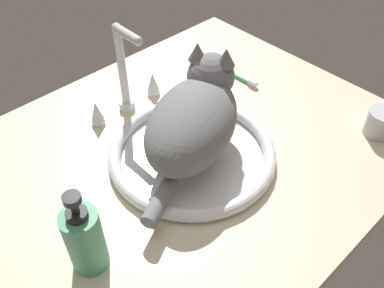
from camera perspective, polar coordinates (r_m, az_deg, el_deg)
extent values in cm
cube|color=beige|center=(94.88, -1.13, -1.55)|extent=(100.52, 79.58, 3.00)
torus|color=white|center=(91.36, 0.00, -1.16)|extent=(36.84, 36.84, 2.86)
cylinder|color=white|center=(92.17, 0.00, -1.65)|extent=(32.55, 32.55, 0.60)
cylinder|color=silver|center=(105.71, -8.89, 5.38)|extent=(4.00, 4.00, 2.20)
cylinder|color=silver|center=(99.30, -9.59, 10.35)|extent=(2.00, 2.00, 19.84)
sphere|color=silver|center=(94.26, -10.31, 15.36)|extent=(2.20, 2.20, 2.20)
cylinder|color=silver|center=(91.55, -8.93, 14.63)|extent=(2.00, 7.33, 2.00)
sphere|color=silver|center=(88.91, -7.48, 13.84)|extent=(2.10, 2.10, 2.10)
cylinder|color=silver|center=(102.62, -12.69, 3.13)|extent=(3.20, 3.20, 1.60)
cone|color=silver|center=(100.63, -12.96, 4.49)|extent=(2.88, 2.88, 4.74)
cylinder|color=silver|center=(109.75, -5.29, 7.21)|extent=(3.20, 3.20, 1.60)
cone|color=silver|center=(107.89, -5.40, 8.56)|extent=(2.88, 2.88, 4.74)
ellipsoid|color=slate|center=(85.64, 0.00, 2.78)|extent=(33.49, 28.17, 13.84)
sphere|color=slate|center=(91.69, 2.58, 9.18)|extent=(10.49, 10.49, 10.49)
cone|color=slate|center=(89.45, 0.74, 12.57)|extent=(3.99, 3.99, 3.94)
cone|color=slate|center=(87.83, 4.68, 11.77)|extent=(3.99, 3.99, 3.94)
ellipsoid|color=silver|center=(95.38, 3.34, 9.92)|extent=(4.76, 5.34, 3.36)
ellipsoid|color=silver|center=(93.44, 2.20, 6.28)|extent=(11.42, 12.08, 7.61)
cylinder|color=slate|center=(79.22, -4.17, -7.39)|extent=(12.35, 8.22, 3.20)
cylinder|color=#B2B5BA|center=(105.65, 24.31, 2.45)|extent=(6.66, 6.66, 5.26)
cylinder|color=silver|center=(103.79, 24.80, 3.73)|extent=(6.80, 6.80, 1.00)
cylinder|color=#4C9E70|center=(73.17, -14.41, -12.67)|extent=(6.38, 6.38, 13.28)
cylinder|color=black|center=(67.40, -15.49, -9.25)|extent=(3.51, 3.51, 1.20)
cylinder|color=black|center=(65.93, -15.80, -8.25)|extent=(1.28, 1.28, 2.63)
cylinder|color=black|center=(64.47, -16.13, -7.20)|extent=(2.87, 2.87, 1.20)
cylinder|color=#3FB266|center=(117.88, 4.66, 9.97)|extent=(1.69, 16.10, 1.00)
cube|color=white|center=(112.98, 8.29, 8.31)|extent=(1.31, 2.65, 1.20)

